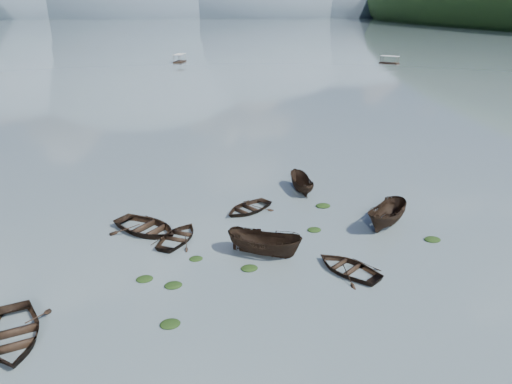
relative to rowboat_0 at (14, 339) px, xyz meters
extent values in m
plane|color=#4E5D62|center=(13.53, -0.84, 0.00)|extent=(2400.00, 2400.00, 0.00)
ellipsoid|color=#475666|center=(-246.47, 899.16, 0.00)|extent=(520.00, 520.00, 280.00)
ellipsoid|color=#475666|center=(-46.47, 899.16, 0.00)|extent=(520.00, 520.00, 340.00)
ellipsoid|color=#475666|center=(153.53, 899.16, 0.00)|extent=(520.00, 520.00, 260.00)
ellipsoid|color=#475666|center=(333.53, 899.16, 0.00)|extent=(520.00, 520.00, 220.00)
imported|color=black|center=(0.00, 0.00, 0.00)|extent=(4.64, 5.64, 1.02)
imported|color=black|center=(7.80, 8.62, 0.00)|extent=(4.44, 4.83, 0.82)
imported|color=black|center=(13.04, 5.62, 0.00)|extent=(5.09, 3.98, 1.87)
imported|color=black|center=(17.53, 2.88, 0.00)|extent=(4.70, 4.98, 0.84)
imported|color=black|center=(22.39, 8.10, 0.00)|extent=(4.84, 4.64, 1.88)
imported|color=black|center=(5.64, 10.23, 0.00)|extent=(6.23, 6.15, 1.06)
imported|color=black|center=(13.13, 12.38, 0.00)|extent=(5.00, 4.69, 0.84)
imported|color=black|center=(18.20, 15.61, 0.00)|extent=(1.56, 4.04, 1.55)
ellipsoid|color=black|center=(7.18, -0.23, 0.00)|extent=(1.01, 0.83, 0.22)
ellipsoid|color=black|center=(7.39, 3.13, 0.00)|extent=(1.00, 0.80, 0.22)
ellipsoid|color=black|center=(11.85, 4.13, 0.00)|extent=(1.02, 0.82, 0.22)
ellipsoid|color=black|center=(17.12, 8.29, 0.00)|extent=(0.97, 0.82, 0.22)
ellipsoid|color=black|center=(24.44, 5.49, 0.00)|extent=(1.11, 0.88, 0.23)
ellipsoid|color=black|center=(5.78, 4.08, 0.00)|extent=(0.97, 0.78, 0.20)
ellipsoid|color=black|center=(8.80, 5.85, 0.00)|extent=(0.85, 0.71, 0.18)
ellipsoid|color=black|center=(19.02, 12.12, 0.00)|extent=(1.16, 0.93, 0.25)
camera|label=1|loc=(8.04, -18.87, 14.37)|focal=32.00mm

